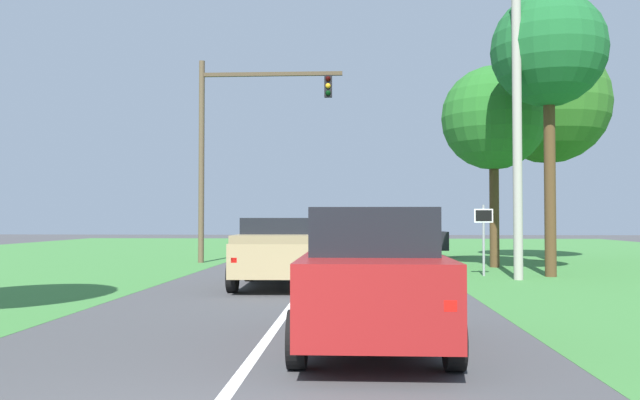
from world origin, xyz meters
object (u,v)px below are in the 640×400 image
pickup_truck_lead (278,251)px  crossing_suv_far (401,238)px  utility_pole_right (517,130)px  keep_moving_sign (484,230)px  extra_tree_1 (549,52)px  oak_tree_right (549,103)px  red_suv_near (372,273)px  traffic_light (234,133)px  extra_tree_2 (494,119)px

pickup_truck_lead → crossing_suv_far: (4.34, 14.38, -0.03)m
utility_pole_right → pickup_truck_lead: bearing=-161.2°
keep_moving_sign → extra_tree_1: size_ratio=0.25×
oak_tree_right → crossing_suv_far: oak_tree_right is taller
red_suv_near → traffic_light: (-5.32, 17.79, 4.45)m
oak_tree_right → red_suv_near: bearing=-112.8°
keep_moving_sign → crossing_suv_far: keep_moving_sign is taller
pickup_truck_lead → extra_tree_2: extra_tree_2 is taller
pickup_truck_lead → oak_tree_right: (10.79, 12.02, 6.06)m
traffic_light → utility_pole_right: (10.01, -7.28, -0.96)m
extra_tree_2 → oak_tree_right: bearing=52.6°
traffic_light → extra_tree_2: 10.61m
pickup_truck_lead → extra_tree_1: 11.00m
oak_tree_right → utility_pole_right: size_ratio=1.08×
red_suv_near → keep_moving_sign: keep_moving_sign is taller
traffic_light → extra_tree_2: traffic_light is taller
utility_pole_right → red_suv_near: bearing=-114.0°
crossing_suv_far → utility_pole_right: utility_pole_right is taller
traffic_light → oak_tree_right: 14.06m
oak_tree_right → crossing_suv_far: size_ratio=2.16×
pickup_truck_lead → extra_tree_1: extra_tree_1 is taller
keep_moving_sign → utility_pole_right: size_ratio=0.25×
utility_pole_right → extra_tree_1: extra_tree_1 is taller
crossing_suv_far → utility_pole_right: (2.68, -11.99, 3.60)m
red_suv_near → oak_tree_right: 22.65m
extra_tree_1 → oak_tree_right: bearing=73.8°
pickup_truck_lead → extra_tree_2: 11.63m
extra_tree_2 → keep_moving_sign: bearing=-106.6°
keep_moving_sign → pickup_truck_lead: bearing=-149.5°
pickup_truck_lead → crossing_suv_far: bearing=73.2°
oak_tree_right → utility_pole_right: 10.64m
crossing_suv_far → extra_tree_2: size_ratio=0.58×
red_suv_near → oak_tree_right: oak_tree_right is taller
red_suv_near → oak_tree_right: (8.45, 20.14, 5.98)m
red_suv_near → extra_tree_1: (5.99, 11.66, 6.18)m
red_suv_near → crossing_suv_far: (2.00, 22.50, -0.11)m
keep_moving_sign → extra_tree_2: 5.88m
keep_moving_sign → extra_tree_1: bearing=-3.6°
utility_pole_right → crossing_suv_far: bearing=102.6°
oak_tree_right → utility_pole_right: oak_tree_right is taller
pickup_truck_lead → crossing_suv_far: 15.02m
extra_tree_1 → keep_moving_sign: bearing=176.4°
keep_moving_sign → crossing_suv_far: size_ratio=0.51×
utility_pole_right → extra_tree_2: 5.36m
extra_tree_2 → utility_pole_right: bearing=-94.3°
pickup_truck_lead → extra_tree_1: bearing=23.0°
keep_moving_sign → traffic_light: bearing=147.0°
red_suv_near → pickup_truck_lead: (-2.34, 8.12, -0.08)m
oak_tree_right → extra_tree_2: oak_tree_right is taller
pickup_truck_lead → keep_moving_sign: 7.26m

